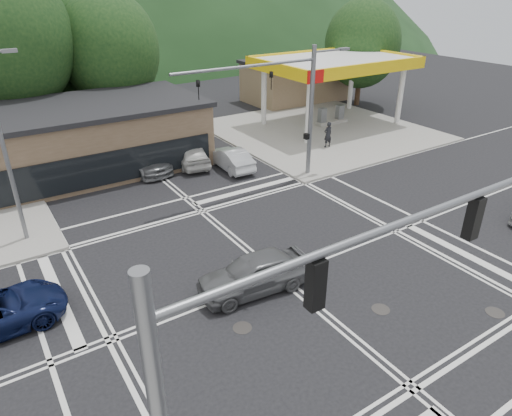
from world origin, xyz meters
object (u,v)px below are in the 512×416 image
pedestrian (328,135)px  car_queue_b (190,153)px  car_northbound (141,158)px  car_queue_a (231,158)px  car_grey_center (255,273)px

pedestrian → car_queue_b: bearing=-14.5°
car_northbound → car_queue_a: bearing=-38.1°
car_queue_a → car_northbound: 5.90m
car_grey_center → car_northbound: size_ratio=0.85×
car_queue_a → pedestrian: bearing=178.9°
car_queue_b → car_northbound: bearing=-5.9°
car_grey_center → car_northbound: car_northbound is taller
car_northbound → pedestrian: pedestrian is taller
car_queue_a → pedestrian: 8.06m
pedestrian → car_northbound: bearing=-14.8°
car_northbound → pedestrian: size_ratio=2.91×
car_northbound → pedestrian: 13.55m
car_queue_a → car_queue_b: size_ratio=0.92×
pedestrian → car_grey_center: bearing=40.2°
car_grey_center → car_queue_a: 13.47m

